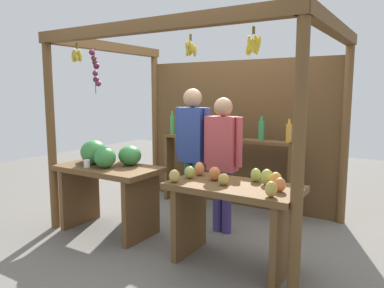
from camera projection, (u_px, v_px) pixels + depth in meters
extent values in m
plane|color=slate|center=(201.00, 225.00, 4.56)|extent=(12.00, 12.00, 0.00)
cylinder|color=brown|center=(51.00, 133.00, 4.33)|extent=(0.10, 0.10, 2.29)
cylinder|color=brown|center=(298.00, 156.00, 2.81)|extent=(0.10, 0.10, 2.29)
cylinder|color=brown|center=(155.00, 122.00, 6.00)|extent=(0.10, 0.10, 2.29)
cylinder|color=brown|center=(345.00, 132.00, 4.48)|extent=(0.10, 0.10, 2.29)
cube|color=brown|center=(146.00, 26.00, 3.42)|extent=(3.00, 0.12, 0.12)
cube|color=brown|center=(109.00, 47.00, 5.01)|extent=(0.12, 2.09, 0.12)
cube|color=brown|center=(333.00, 27.00, 3.49)|extent=(0.12, 2.09, 0.12)
cube|color=#52381E|center=(237.00, 134.00, 5.27)|extent=(2.90, 0.04, 2.06)
cylinder|color=brown|center=(254.00, 30.00, 3.00)|extent=(0.02, 0.02, 0.06)
ellipsoid|color=gold|center=(257.00, 43.00, 2.99)|extent=(0.04, 0.09, 0.14)
ellipsoid|color=gold|center=(258.00, 44.00, 3.02)|extent=(0.07, 0.07, 0.15)
ellipsoid|color=gold|center=(256.00, 44.00, 3.04)|extent=(0.06, 0.04, 0.14)
ellipsoid|color=gold|center=(251.00, 48.00, 3.06)|extent=(0.06, 0.06, 0.15)
ellipsoid|color=gold|center=(248.00, 47.00, 3.03)|extent=(0.04, 0.08, 0.14)
ellipsoid|color=gold|center=(250.00, 44.00, 3.00)|extent=(0.05, 0.05, 0.14)
ellipsoid|color=gold|center=(251.00, 46.00, 2.98)|extent=(0.09, 0.04, 0.14)
ellipsoid|color=gold|center=(255.00, 47.00, 2.98)|extent=(0.07, 0.06, 0.15)
cylinder|color=brown|center=(77.00, 46.00, 4.01)|extent=(0.02, 0.02, 0.06)
ellipsoid|color=gold|center=(80.00, 55.00, 4.01)|extent=(0.04, 0.06, 0.13)
ellipsoid|color=gold|center=(80.00, 56.00, 4.04)|extent=(0.06, 0.06, 0.13)
ellipsoid|color=gold|center=(79.00, 55.00, 4.05)|extent=(0.06, 0.04, 0.13)
ellipsoid|color=gold|center=(77.00, 55.00, 4.06)|extent=(0.06, 0.06, 0.13)
ellipsoid|color=gold|center=(76.00, 57.00, 4.04)|extent=(0.04, 0.07, 0.13)
ellipsoid|color=gold|center=(73.00, 57.00, 4.02)|extent=(0.06, 0.06, 0.13)
ellipsoid|color=gold|center=(75.00, 54.00, 4.01)|extent=(0.07, 0.04, 0.13)
ellipsoid|color=gold|center=(77.00, 56.00, 3.99)|extent=(0.06, 0.06, 0.13)
cylinder|color=brown|center=(191.00, 38.00, 3.40)|extent=(0.02, 0.02, 0.06)
ellipsoid|color=gold|center=(194.00, 50.00, 3.39)|extent=(0.04, 0.08, 0.11)
ellipsoid|color=gold|center=(195.00, 51.00, 3.43)|extent=(0.05, 0.05, 0.11)
ellipsoid|color=gold|center=(192.00, 50.00, 3.45)|extent=(0.08, 0.05, 0.12)
ellipsoid|color=gold|center=(188.00, 51.00, 3.46)|extent=(0.05, 0.06, 0.12)
ellipsoid|color=gold|center=(188.00, 50.00, 3.42)|extent=(0.06, 0.07, 0.12)
ellipsoid|color=gold|center=(187.00, 47.00, 3.39)|extent=(0.06, 0.05, 0.12)
ellipsoid|color=gold|center=(191.00, 46.00, 3.37)|extent=(0.06, 0.05, 0.12)
cylinder|color=#4C422D|center=(95.00, 70.00, 4.24)|extent=(0.01, 0.01, 0.55)
sphere|color=#511938|center=(92.00, 52.00, 4.21)|extent=(0.07, 0.07, 0.07)
sphere|color=#601E42|center=(94.00, 58.00, 4.25)|extent=(0.06, 0.06, 0.06)
sphere|color=#47142D|center=(95.00, 62.00, 4.27)|extent=(0.06, 0.06, 0.06)
sphere|color=#47142D|center=(96.00, 66.00, 4.25)|extent=(0.07, 0.07, 0.07)
sphere|color=#601E42|center=(95.00, 73.00, 4.26)|extent=(0.06, 0.06, 0.06)
sphere|color=#47142D|center=(96.00, 80.00, 4.29)|extent=(0.07, 0.07, 0.07)
sphere|color=#601E42|center=(98.00, 84.00, 4.28)|extent=(0.07, 0.07, 0.07)
cube|color=brown|center=(108.00, 169.00, 4.25)|extent=(1.22, 0.64, 0.06)
cube|color=brown|center=(80.00, 195.00, 4.56)|extent=(0.06, 0.58, 0.72)
cube|color=brown|center=(142.00, 208.00, 4.05)|extent=(0.06, 0.58, 0.72)
ellipsoid|color=#38843D|center=(93.00, 151.00, 4.59)|extent=(0.39, 0.39, 0.24)
ellipsoid|color=#38843D|center=(94.00, 152.00, 4.36)|extent=(0.41, 0.41, 0.28)
ellipsoid|color=#38843D|center=(105.00, 158.00, 4.14)|extent=(0.34, 0.34, 0.23)
ellipsoid|color=#38843D|center=(130.00, 155.00, 4.29)|extent=(0.30, 0.30, 0.23)
cylinder|color=white|center=(87.00, 164.00, 4.17)|extent=(0.07, 0.07, 0.09)
cube|color=brown|center=(234.00, 188.00, 3.42)|extent=(1.22, 0.64, 0.06)
cube|color=brown|center=(189.00, 219.00, 3.73)|extent=(0.06, 0.58, 0.72)
cube|color=brown|center=(284.00, 239.00, 3.21)|extent=(0.06, 0.58, 0.72)
ellipsoid|color=#B79E47|center=(224.00, 179.00, 3.38)|extent=(0.10, 0.10, 0.11)
ellipsoid|color=#CC7038|center=(215.00, 174.00, 3.57)|extent=(0.14, 0.14, 0.13)
ellipsoid|color=#A8B24C|center=(267.00, 177.00, 3.38)|extent=(0.11, 0.11, 0.15)
ellipsoid|color=#A8B24C|center=(256.00, 175.00, 3.50)|extent=(0.11, 0.11, 0.13)
ellipsoid|color=#CC7038|center=(280.00, 185.00, 3.15)|extent=(0.14, 0.14, 0.12)
ellipsoid|color=gold|center=(276.00, 181.00, 3.23)|extent=(0.15, 0.15, 0.15)
ellipsoid|color=#B79E47|center=(271.00, 189.00, 3.00)|extent=(0.12, 0.12, 0.13)
ellipsoid|color=#B79E47|center=(174.00, 176.00, 3.48)|extent=(0.15, 0.15, 0.12)
ellipsoid|color=#E07F47|center=(199.00, 169.00, 3.77)|extent=(0.14, 0.14, 0.14)
ellipsoid|color=#A8B24C|center=(190.00, 172.00, 3.64)|extent=(0.13, 0.13, 0.12)
cube|color=brown|center=(169.00, 166.00, 5.64)|extent=(0.05, 0.20, 1.00)
cube|color=brown|center=(291.00, 182.00, 4.66)|extent=(0.05, 0.20, 1.00)
cube|color=brown|center=(225.00, 139.00, 5.08)|extent=(1.88, 0.22, 0.04)
cylinder|color=#338C4C|center=(172.00, 125.00, 5.52)|extent=(0.06, 0.06, 0.28)
cylinder|color=#338C4C|center=(172.00, 113.00, 5.50)|extent=(0.03, 0.03, 0.06)
cylinder|color=gold|center=(192.00, 127.00, 5.34)|extent=(0.07, 0.07, 0.25)
cylinder|color=gold|center=(192.00, 116.00, 5.32)|extent=(0.03, 0.03, 0.06)
cylinder|color=#338C4C|center=(213.00, 129.00, 5.16)|extent=(0.08, 0.08, 0.22)
cylinder|color=#338C4C|center=(213.00, 119.00, 5.14)|extent=(0.03, 0.03, 0.06)
cylinder|color=#D8B266|center=(237.00, 130.00, 4.97)|extent=(0.08, 0.08, 0.23)
cylinder|color=#D8B266|center=(238.00, 120.00, 4.95)|extent=(0.03, 0.03, 0.06)
cylinder|color=#338C4C|center=(261.00, 131.00, 4.79)|extent=(0.08, 0.08, 0.26)
cylinder|color=#338C4C|center=(262.00, 118.00, 4.76)|extent=(0.03, 0.03, 0.06)
cylinder|color=gold|center=(289.00, 133.00, 4.60)|extent=(0.08, 0.08, 0.23)
cylinder|color=gold|center=(289.00, 121.00, 4.58)|extent=(0.03, 0.03, 0.06)
cylinder|color=#2C6056|center=(188.00, 192.00, 4.60)|extent=(0.11, 0.11, 0.78)
cylinder|color=#2C6056|center=(197.00, 193.00, 4.54)|extent=(0.11, 0.11, 0.78)
cube|color=#2D428C|center=(193.00, 135.00, 4.47)|extent=(0.32, 0.19, 0.66)
cylinder|color=#2D428C|center=(179.00, 131.00, 4.57)|extent=(0.08, 0.08, 0.59)
cylinder|color=#2D428C|center=(207.00, 133.00, 4.36)|extent=(0.08, 0.08, 0.59)
sphere|color=tan|center=(193.00, 98.00, 4.41)|extent=(0.23, 0.23, 0.23)
cylinder|color=#403478|center=(218.00, 200.00, 4.32)|extent=(0.11, 0.11, 0.73)
cylinder|color=#403478|center=(227.00, 202.00, 4.26)|extent=(0.11, 0.11, 0.73)
cube|color=#BF474C|center=(223.00, 144.00, 4.20)|extent=(0.32, 0.19, 0.62)
cylinder|color=#BF474C|center=(208.00, 140.00, 4.30)|extent=(0.08, 0.08, 0.56)
cylinder|color=#BF474C|center=(239.00, 142.00, 4.09)|extent=(0.08, 0.08, 0.56)
sphere|color=tan|center=(223.00, 107.00, 4.14)|extent=(0.21, 0.21, 0.21)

